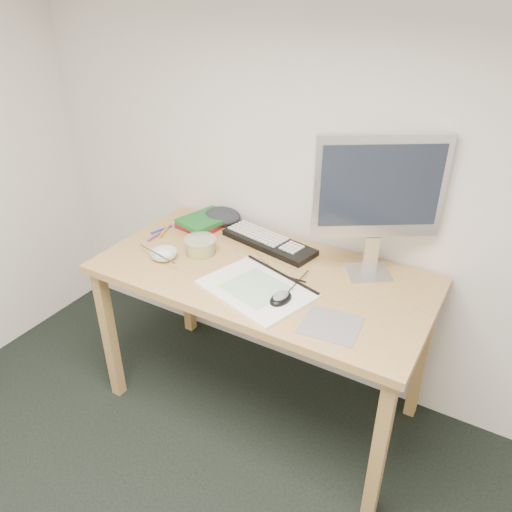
{
  "coord_description": "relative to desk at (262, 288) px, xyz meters",
  "views": [
    {
      "loc": [
        0.53,
        -0.12,
        1.84
      ],
      "look_at": [
        -0.35,
        1.41,
        0.83
      ],
      "focal_mm": 35.0,
      "sensor_mm": 36.0,
      "label": 1
    }
  ],
  "objects": [
    {
      "name": "desk",
      "position": [
        0.0,
        0.0,
        0.0
      ],
      "size": [
        1.4,
        0.7,
        0.75
      ],
      "color": "tan",
      "rests_on": "ground"
    },
    {
      "name": "mousepad",
      "position": [
        0.39,
        -0.19,
        0.08
      ],
      "size": [
        0.22,
        0.2,
        0.0
      ],
      "primitive_type": "cube",
      "rotation": [
        0.0,
        0.0,
        0.1
      ],
      "color": "slate",
      "rests_on": "desk"
    },
    {
      "name": "sketchpad",
      "position": [
        0.05,
        -0.13,
        0.09
      ],
      "size": [
        0.48,
        0.41,
        0.01
      ],
      "primitive_type": "cube",
      "rotation": [
        0.0,
        0.0,
        -0.3
      ],
      "color": "white",
      "rests_on": "desk"
    },
    {
      "name": "keyboard",
      "position": [
        -0.09,
        0.22,
        0.1
      ],
      "size": [
        0.48,
        0.24,
        0.03
      ],
      "primitive_type": "cube",
      "rotation": [
        0.0,
        0.0,
        -0.21
      ],
      "color": "black",
      "rests_on": "desk"
    },
    {
      "name": "monitor",
      "position": [
        0.39,
        0.21,
        0.45
      ],
      "size": [
        0.44,
        0.3,
        0.59
      ],
      "rotation": [
        0.0,
        0.0,
        0.57
      ],
      "color": "silver",
      "rests_on": "desk"
    },
    {
      "name": "mouse",
      "position": [
        0.17,
        -0.16,
        0.11
      ],
      "size": [
        0.08,
        0.12,
        0.04
      ],
      "primitive_type": "ellipsoid",
      "rotation": [
        0.0,
        0.0,
        -0.13
      ],
      "color": "black",
      "rests_on": "sketchpad"
    },
    {
      "name": "rice_bowl",
      "position": [
        -0.42,
        -0.12,
        0.1
      ],
      "size": [
        0.12,
        0.12,
        0.04
      ],
      "primitive_type": "imported",
      "rotation": [
        0.0,
        0.0,
        -0.02
      ],
      "color": "white",
      "rests_on": "desk"
    },
    {
      "name": "chopsticks",
      "position": [
        -0.43,
        -0.15,
        0.12
      ],
      "size": [
        0.25,
        0.07,
        0.02
      ],
      "primitive_type": "cylinder",
      "rotation": [
        0.0,
        1.57,
        -0.21
      ],
      "color": "silver",
      "rests_on": "rice_bowl"
    },
    {
      "name": "fruit_tub",
      "position": [
        -0.32,
        0.0,
        0.12
      ],
      "size": [
        0.17,
        0.17,
        0.07
      ],
      "primitive_type": "cylinder",
      "rotation": [
        0.0,
        0.0,
        -0.25
      ],
      "color": "#C0C345",
      "rests_on": "desk"
    },
    {
      "name": "book_red",
      "position": [
        -0.46,
        0.25,
        0.09
      ],
      "size": [
        0.22,
        0.27,
        0.03
      ],
      "primitive_type": "cube",
      "rotation": [
        0.0,
        0.0,
        -0.12
      ],
      "color": "maroon",
      "rests_on": "desk"
    },
    {
      "name": "book_green",
      "position": [
        -0.45,
        0.23,
        0.12
      ],
      "size": [
        0.24,
        0.28,
        0.02
      ],
      "primitive_type": "cube",
      "rotation": [
        0.0,
        0.0,
        -0.28
      ],
      "color": "#196726",
      "rests_on": "book_red"
    },
    {
      "name": "cloth_lump",
      "position": [
        -0.4,
        0.31,
        0.12
      ],
      "size": [
        0.19,
        0.17,
        0.07
      ],
      "primitive_type": "ellipsoid",
      "rotation": [
        0.0,
        0.0,
        -0.28
      ],
      "color": "#26292E",
      "rests_on": "desk"
    },
    {
      "name": "pencil_pink",
      "position": [
        -0.07,
        0.05,
        0.09
      ],
      "size": [
        0.2,
        0.05,
        0.01
      ],
      "primitive_type": "cylinder",
      "rotation": [
        0.0,
        1.57,
        -0.22
      ],
      "color": "pink",
      "rests_on": "desk"
    },
    {
      "name": "pencil_tan",
      "position": [
        -0.02,
        0.07,
        0.09
      ],
      "size": [
        0.17,
        0.11,
        0.01
      ],
      "primitive_type": "cylinder",
      "rotation": [
        0.0,
        1.57,
        -0.56
      ],
      "color": "#A37B56",
      "rests_on": "desk"
    },
    {
      "name": "pencil_black",
      "position": [
        0.1,
        0.01,
        0.09
      ],
      "size": [
        0.18,
        0.01,
        0.01
      ],
      "primitive_type": "cylinder",
      "rotation": [
        0.0,
        1.57,
        0.02
      ],
      "color": "black",
      "rests_on": "desk"
    },
    {
      "name": "marker_blue",
      "position": [
        -0.61,
        0.09,
        0.09
      ],
      "size": [
        0.05,
        0.12,
        0.01
      ],
      "primitive_type": "cylinder",
      "rotation": [
        0.0,
        1.57,
        1.27
      ],
      "color": "#213AB4",
      "rests_on": "desk"
    },
    {
      "name": "marker_orange",
      "position": [
        -0.59,
        0.09,
        0.09
      ],
      "size": [
        0.05,
        0.14,
        0.01
      ],
      "primitive_type": "cylinder",
      "rotation": [
        0.0,
        1.57,
        1.88
      ],
      "color": "orange",
      "rests_on": "desk"
    },
    {
      "name": "marker_purple",
      "position": [
        -0.59,
        0.03,
        0.09
      ],
      "size": [
        0.01,
        0.12,
        0.01
      ],
      "primitive_type": "cylinder",
      "rotation": [
        0.0,
        1.57,
        1.58
      ],
      "color": "#7F2791",
      "rests_on": "desk"
    }
  ]
}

